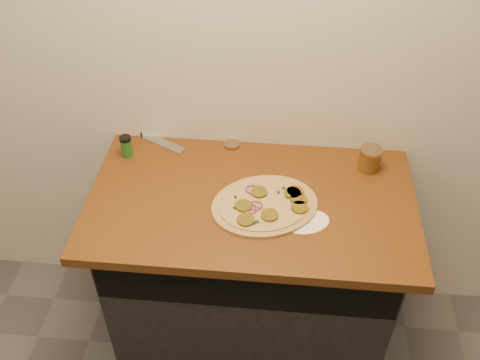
# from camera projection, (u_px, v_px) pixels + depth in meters

# --- Properties ---
(cabinet) EXTENTS (1.10, 0.60, 0.86)m
(cabinet) POSITION_uv_depth(u_px,v_px,m) (250.00, 272.00, 2.29)
(cabinet) COLOR black
(cabinet) RESTS_ON ground
(countertop) EXTENTS (1.20, 0.70, 0.04)m
(countertop) POSITION_uv_depth(u_px,v_px,m) (251.00, 201.00, 1.97)
(countertop) COLOR brown
(countertop) RESTS_ON cabinet
(pizza) EXTENTS (0.49, 0.49, 0.03)m
(pizza) POSITION_uv_depth(u_px,v_px,m) (266.00, 205.00, 1.91)
(pizza) COLOR tan
(pizza) RESTS_ON countertop
(chefs_knife) EXTENTS (0.31, 0.19, 0.02)m
(chefs_knife) POSITION_uv_depth(u_px,v_px,m) (146.00, 135.00, 2.23)
(chefs_knife) COLOR #B7BAC1
(chefs_knife) RESTS_ON countertop
(mason_jar_lid) EXTENTS (0.09, 0.09, 0.01)m
(mason_jar_lid) POSITION_uv_depth(u_px,v_px,m) (232.00, 144.00, 2.18)
(mason_jar_lid) COLOR #A1825D
(mason_jar_lid) RESTS_ON countertop
(salsa_jar) EXTENTS (0.09, 0.09, 0.09)m
(salsa_jar) POSITION_uv_depth(u_px,v_px,m) (370.00, 159.00, 2.05)
(salsa_jar) COLOR #A31310
(salsa_jar) RESTS_ON countertop
(spice_shaker) EXTENTS (0.05, 0.05, 0.09)m
(spice_shaker) POSITION_uv_depth(u_px,v_px,m) (126.00, 146.00, 2.11)
(spice_shaker) COLOR #22601E
(spice_shaker) RESTS_ON countertop
(flour_spill) EXTENTS (0.22, 0.22, 0.00)m
(flour_spill) POSITION_uv_depth(u_px,v_px,m) (306.00, 222.00, 1.86)
(flour_spill) COLOR white
(flour_spill) RESTS_ON countertop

